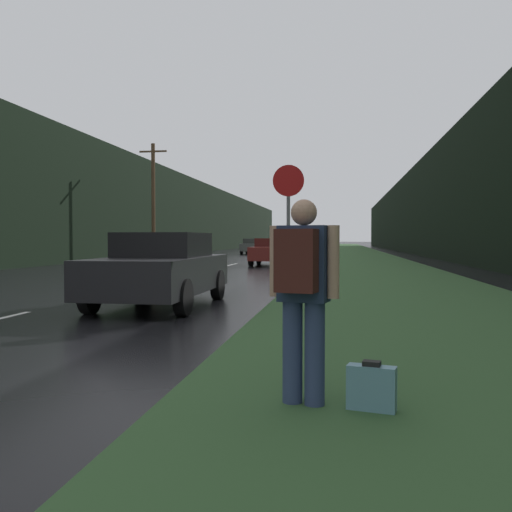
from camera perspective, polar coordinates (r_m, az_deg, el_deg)
grass_verge at (r=40.36m, az=11.03°, el=-0.22°), size 6.00×240.00×0.02m
lane_stripe_c at (r=16.21m, az=-12.54°, el=-3.19°), size 0.12×3.00×0.01m
lane_stripe_d at (r=22.85m, az=-6.10°, el=-1.73°), size 0.12×3.00×0.01m
lane_stripe_e at (r=29.65m, az=-2.59°, el=-0.92°), size 0.12×3.00×0.01m
treeline_far_side at (r=52.94m, az=-9.05°, el=4.47°), size 2.00×140.00×7.80m
treeline_near_side at (r=50.93m, az=17.43°, el=4.66°), size 2.00×140.00×8.05m
utility_pole_far at (r=35.45m, az=-10.76°, el=5.77°), size 1.80×0.24×7.51m
stop_sign at (r=10.69m, az=3.42°, el=3.44°), size 0.62×0.07×2.86m
hitchhiker_with_backpack at (r=4.49m, az=4.90°, el=-3.39°), size 0.59×0.48×1.73m
suitcase at (r=4.57m, az=12.06°, el=-13.48°), size 0.41×0.22×0.42m
car_passing_near at (r=11.50m, az=-9.95°, el=-1.34°), size 2.01×4.46×1.53m
car_passing_far at (r=28.85m, az=1.53°, el=0.48°), size 1.84×4.37×1.44m
car_oncoming at (r=50.50m, az=-0.31°, el=1.04°), size 1.87×4.70×1.45m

